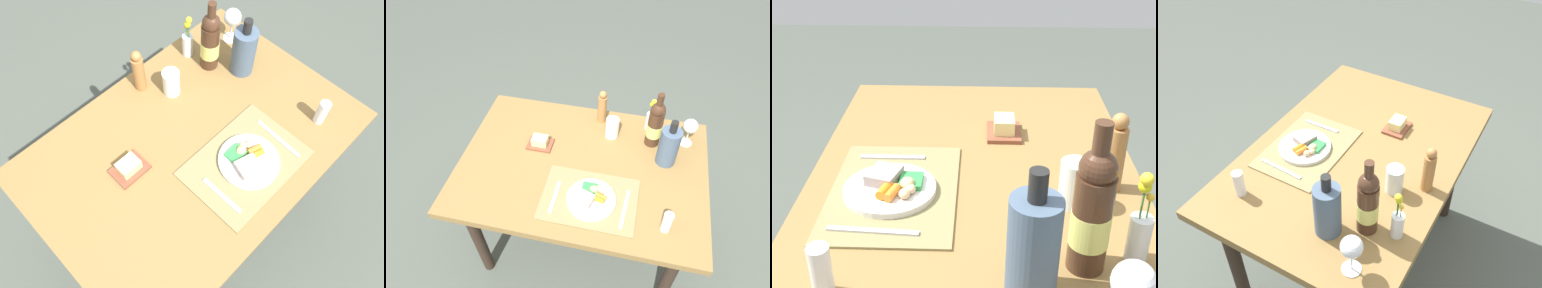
# 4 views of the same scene
# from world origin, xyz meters

# --- Properties ---
(ground_plane) EXTENTS (8.00, 8.00, 0.00)m
(ground_plane) POSITION_xyz_m (0.00, 0.00, 0.00)
(ground_plane) COLOR #4A5148
(dining_table) EXTENTS (1.24, 0.86, 0.74)m
(dining_table) POSITION_xyz_m (0.00, 0.00, 0.64)
(dining_table) COLOR olive
(dining_table) RESTS_ON ground_plane
(placemat) EXTENTS (0.44, 0.31, 0.01)m
(placemat) POSITION_xyz_m (0.07, -0.20, 0.74)
(placemat) COLOR olive
(placemat) RESTS_ON dining_table
(dinner_plate) EXTENTS (0.23, 0.23, 0.04)m
(dinner_plate) POSITION_xyz_m (0.08, -0.20, 0.76)
(dinner_plate) COLOR silver
(dinner_plate) RESTS_ON placemat
(fork) EXTENTS (0.02, 0.18, 0.00)m
(fork) POSITION_xyz_m (-0.08, -0.23, 0.75)
(fork) COLOR silver
(fork) RESTS_ON placemat
(knife) EXTENTS (0.03, 0.21, 0.00)m
(knife) POSITION_xyz_m (0.24, -0.22, 0.75)
(knife) COLOR silver
(knife) RESTS_ON placemat
(wine_bottle) EXTENTS (0.08, 0.08, 0.33)m
(wine_bottle) POSITION_xyz_m (0.33, 0.23, 0.87)
(wine_bottle) COLOR #43291A
(wine_bottle) RESTS_ON dining_table
(water_tumbler) EXTENTS (0.07, 0.07, 0.12)m
(water_tumbler) POSITION_xyz_m (0.11, 0.24, 0.79)
(water_tumbler) COLOR silver
(water_tumbler) RESTS_ON dining_table
(wine_glass) EXTENTS (0.08, 0.08, 0.16)m
(wine_glass) POSITION_xyz_m (0.51, 0.27, 0.86)
(wine_glass) COLOR white
(wine_glass) RESTS_ON dining_table
(flower_vase) EXTENTS (0.05, 0.05, 0.21)m
(flower_vase) POSITION_xyz_m (0.31, 0.34, 0.81)
(flower_vase) COLOR silver
(flower_vase) RESTS_ON dining_table
(butter_dish) EXTENTS (0.13, 0.10, 0.06)m
(butter_dish) POSITION_xyz_m (-0.25, 0.08, 0.76)
(butter_dish) COLOR brown
(butter_dish) RESTS_ON dining_table
(salt_shaker) EXTENTS (0.04, 0.04, 0.11)m
(salt_shaker) POSITION_xyz_m (0.43, -0.28, 0.79)
(salt_shaker) COLOR white
(salt_shaker) RESTS_ON dining_table
(pepper_mill) EXTENTS (0.05, 0.05, 0.21)m
(pepper_mill) POSITION_xyz_m (0.04, 0.34, 0.84)
(pepper_mill) COLOR #AA713C
(pepper_mill) RESTS_ON dining_table
(cooler_bottle) EXTENTS (0.10, 0.10, 0.27)m
(cooler_bottle) POSITION_xyz_m (0.41, 0.11, 0.85)
(cooler_bottle) COLOR #465970
(cooler_bottle) RESTS_ON dining_table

